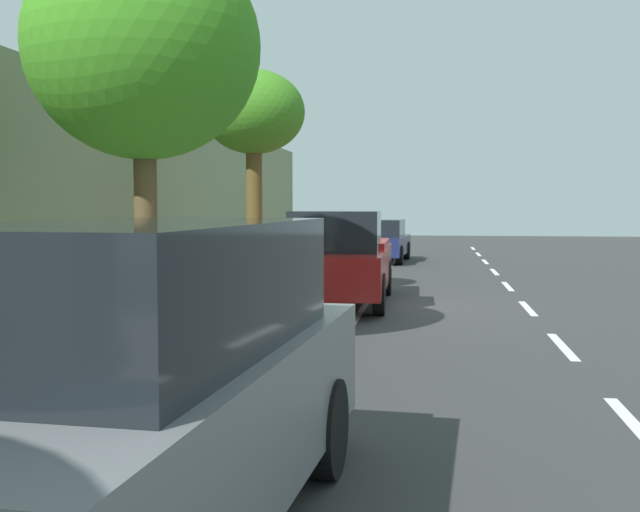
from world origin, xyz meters
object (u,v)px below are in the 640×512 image
at_px(street_tree_mid_block, 143,48).
at_px(parked_sedan_dark_blue_nearest, 381,241).
at_px(bicycle_at_curb, 280,314).
at_px(street_tree_near_cyclist, 254,116).
at_px(fire_hydrant, 329,251).
at_px(cyclist_with_backpack, 272,267).
at_px(parked_suv_grey_mid, 135,383).
at_px(parked_pickup_red_second, 340,261).

bearing_deg(street_tree_mid_block, parked_sedan_dark_blue_nearest, -96.83).
xyz_separation_m(bicycle_at_curb, street_tree_near_cyclist, (1.59, -5.14, 3.68)).
bearing_deg(street_tree_near_cyclist, fire_hydrant, -95.23).
xyz_separation_m(bicycle_at_curb, cyclist_with_backpack, (0.22, -0.46, 0.71)).
relative_size(bicycle_at_curb, fire_hydrant, 1.78).
bearing_deg(bicycle_at_curb, parked_suv_grey_mid, 94.53).
height_order(parked_sedan_dark_blue_nearest, fire_hydrant, parked_sedan_dark_blue_nearest).
bearing_deg(parked_sedan_dark_blue_nearest, bicycle_at_curb, 88.08).
xyz_separation_m(cyclist_with_backpack, fire_hydrant, (0.67, -12.22, -0.48)).
height_order(bicycle_at_curb, cyclist_with_backpack, cyclist_with_backpack).
bearing_deg(cyclist_with_backpack, parked_pickup_red_second, -100.53).
xyz_separation_m(parked_sedan_dark_blue_nearest, parked_suv_grey_mid, (-0.05, 23.75, 0.27)).
bearing_deg(parked_sedan_dark_blue_nearest, fire_hydrant, 67.82).
xyz_separation_m(parked_sedan_dark_blue_nearest, bicycle_at_curb, (0.54, 16.21, -0.39)).
bearing_deg(parked_pickup_red_second, bicycle_at_curb, 83.63).
bearing_deg(parked_pickup_red_second, parked_sedan_dark_blue_nearest, -90.40).
height_order(cyclist_with_backpack, street_tree_near_cyclist, street_tree_near_cyclist).
bearing_deg(parked_suv_grey_mid, bicycle_at_curb, -85.47).
distance_m(parked_sedan_dark_blue_nearest, bicycle_at_curb, 16.23).
xyz_separation_m(cyclist_with_backpack, street_tree_near_cyclist, (1.37, -4.67, 2.97)).
distance_m(cyclist_with_backpack, street_tree_near_cyclist, 5.70).
height_order(parked_sedan_dark_blue_nearest, cyclist_with_backpack, cyclist_with_backpack).
relative_size(bicycle_at_curb, cyclist_with_backpack, 0.86).
xyz_separation_m(bicycle_at_curb, street_tree_mid_block, (1.59, 1.56, 3.87)).
distance_m(street_tree_mid_block, fire_hydrant, 14.72).
relative_size(cyclist_with_backpack, fire_hydrant, 2.07).
distance_m(parked_pickup_red_second, bicycle_at_curb, 4.18).
height_order(parked_pickup_red_second, cyclist_with_backpack, parked_pickup_red_second).
height_order(parked_pickup_red_second, parked_suv_grey_mid, parked_suv_grey_mid).
height_order(parked_sedan_dark_blue_nearest, bicycle_at_curb, parked_sedan_dark_blue_nearest).
relative_size(parked_sedan_dark_blue_nearest, parked_suv_grey_mid, 0.93).
xyz_separation_m(parked_suv_grey_mid, fire_hydrant, (1.49, -20.22, -0.44)).
bearing_deg(parked_sedan_dark_blue_nearest, street_tree_mid_block, 83.17).
bearing_deg(street_tree_mid_block, parked_suv_grey_mid, 110.07).
bearing_deg(cyclist_with_backpack, street_tree_near_cyclist, -73.71).
relative_size(street_tree_mid_block, fire_hydrant, 6.71).
xyz_separation_m(parked_suv_grey_mid, street_tree_near_cyclist, (2.18, -12.67, 3.01)).
xyz_separation_m(cyclist_with_backpack, street_tree_mid_block, (1.37, 2.02, 3.16)).
height_order(parked_suv_grey_mid, bicycle_at_curb, parked_suv_grey_mid).
height_order(parked_pickup_red_second, fire_hydrant, parked_pickup_red_second).
bearing_deg(street_tree_near_cyclist, parked_sedan_dark_blue_nearest, -100.88).
bearing_deg(bicycle_at_curb, fire_hydrant, -85.97).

